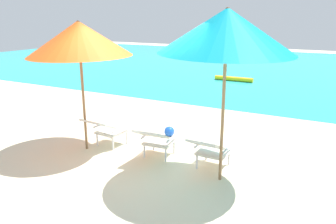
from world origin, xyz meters
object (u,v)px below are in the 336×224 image
object	(u,v)px
lounge_chair_right	(210,149)
swim_buoy	(234,79)
beach_umbrella_left	(79,39)
beach_umbrella_right	(227,31)
lounge_chair_left	(106,129)
beach_ball	(169,131)
lounge_chair_center	(156,139)

from	to	relation	value
lounge_chair_right	swim_buoy	bearing A→B (deg)	104.64
beach_umbrella_left	beach_umbrella_right	world-z (taller)	beach_umbrella_right
lounge_chair_left	beach_ball	bearing A→B (deg)	55.02
lounge_chair_left	lounge_chair_center	distance (m)	1.19
swim_buoy	lounge_chair_left	bearing A→B (deg)	-90.54
lounge_chair_center	beach_ball	xyz separation A→B (m)	(-0.36, 1.22, -0.29)
beach_umbrella_left	lounge_chair_left	bearing A→B (deg)	40.24
beach_umbrella_left	lounge_chair_right	bearing A→B (deg)	5.14
beach_umbrella_left	beach_umbrella_right	size ratio (longest dim) A/B	0.96
swim_buoy	lounge_chair_center	world-z (taller)	lounge_chair_center
lounge_chair_right	beach_ball	bearing A→B (deg)	139.69
lounge_chair_center	beach_ball	bearing A→B (deg)	106.31
lounge_chair_left	lounge_chair_center	xyz separation A→B (m)	(1.19, -0.03, 0.00)
lounge_chair_left	lounge_chair_right	size ratio (longest dim) A/B	1.05
swim_buoy	beach_umbrella_left	size ratio (longest dim) A/B	0.60
lounge_chair_center	beach_umbrella_left	size ratio (longest dim) A/B	0.35
beach_umbrella_left	lounge_chair_center	bearing A→B (deg)	8.41
swim_buoy	beach_umbrella_left	distance (m)	8.84
beach_umbrella_left	swim_buoy	bearing A→B (deg)	87.48
lounge_chair_center	beach_ball	world-z (taller)	lounge_chair_center
beach_ball	lounge_chair_center	bearing A→B (deg)	-73.69
swim_buoy	lounge_chair_right	world-z (taller)	lounge_chair_right
lounge_chair_left	beach_ball	size ratio (longest dim) A/B	4.09
swim_buoy	beach_ball	xyz separation A→B (m)	(0.75, -7.14, 0.02)
swim_buoy	beach_umbrella_right	distance (m)	9.21
swim_buoy	lounge_chair_left	world-z (taller)	lounge_chair_left
beach_umbrella_left	beach_ball	size ratio (longest dim) A/B	11.78
swim_buoy	lounge_chair_center	distance (m)	8.44
swim_buoy	lounge_chair_center	size ratio (longest dim) A/B	1.74
lounge_chair_left	beach_umbrella_left	size ratio (longest dim) A/B	0.35
lounge_chair_center	lounge_chair_right	distance (m)	1.07
lounge_chair_center	beach_umbrella_left	xyz separation A→B (m)	(-1.49, -0.22, 1.79)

